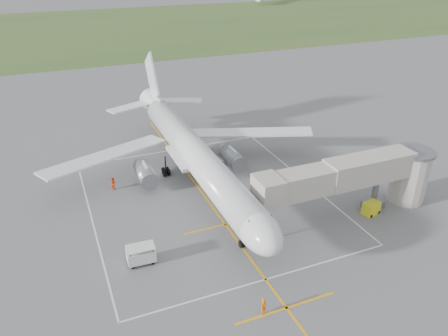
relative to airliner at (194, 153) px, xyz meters
name	(u,v)px	position (x,y,z in m)	size (l,w,h in m)	color
ground	(196,185)	(0.00, -0.75, -4.39)	(700.00, 700.00, 0.00)	#505052
grass_strip	(83,30)	(0.00, 129.25, -4.38)	(700.00, 120.00, 0.02)	#355726
apron_markings	(212,207)	(0.00, -6.57, -4.38)	(28.20, 60.00, 0.01)	orange
airliner	(194,153)	(0.00, 0.00, 0.00)	(38.93, 46.75, 13.52)	silver
jet_bridge	(363,177)	(15.72, -14.25, 0.35)	(23.40, 5.00, 7.20)	gray
gpu_unit	(371,208)	(16.88, -15.27, -3.65)	(2.26, 1.80, 1.51)	yellow
baggage_cart	(141,255)	(-10.39, -13.73, -3.39)	(2.87, 1.80, 1.95)	silver
ramp_worker_nose	(264,306)	(-2.21, -24.55, -3.56)	(0.61, 0.40, 1.67)	orange
ramp_worker_wing	(113,183)	(-10.37, 2.52, -3.57)	(0.80, 0.62, 1.64)	#F63E07
distant_aircraft	(97,7)	(10.77, 165.74, -0.80)	(208.44, 58.95, 8.85)	silver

